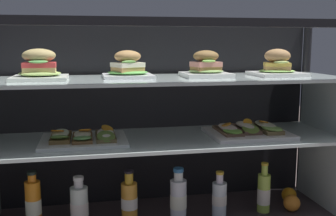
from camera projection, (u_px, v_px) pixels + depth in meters
The scene contains 19 objects.
case_frame at pixel (163, 111), 1.80m from camera, with size 1.53×0.49×0.88m.
riser_lower_tier at pixel (168, 180), 1.72m from camera, with size 1.45×0.41×0.34m.
shelf_lower_glass at pixel (168, 139), 1.70m from camera, with size 1.47×0.43×0.01m, color silver.
riser_upper_tier at pixel (168, 110), 1.68m from camera, with size 1.45×0.41×0.24m.
shelf_upper_glass at pixel (168, 79), 1.66m from camera, with size 1.47×0.43×0.01m, color silver.
plated_roll_sandwich_right_of_center at pixel (40, 69), 1.55m from camera, with size 0.21×0.21×0.12m.
plated_roll_sandwich_near_right_corner at pixel (128, 68), 1.66m from camera, with size 0.20×0.20×0.11m.
plated_roll_sandwich_left_of_center at pixel (206, 67), 1.69m from camera, with size 0.19×0.19×0.11m.
plated_roll_sandwich_near_left_corner at pixel (277, 66), 1.75m from camera, with size 0.21×0.21×0.12m.
open_sandwich_tray_mid_right at pixel (83, 137), 1.62m from camera, with size 0.34×0.28×0.06m.
open_sandwich_tray_far_left at pixel (248, 130), 1.74m from camera, with size 0.34×0.28×0.07m.
juice_bottle_front_left_end at pixel (33, 205), 1.63m from camera, with size 0.06×0.06×0.24m.
juice_bottle_back_center at pixel (79, 207), 1.65m from camera, with size 0.07×0.07×0.22m.
juice_bottle_front_right_end at pixel (129, 200), 1.71m from camera, with size 0.07×0.07×0.22m.
juice_bottle_back_right at pixel (178, 198), 1.72m from camera, with size 0.07×0.07×0.23m.
juice_bottle_back_left at pixel (219, 198), 1.75m from camera, with size 0.06×0.06×0.20m.
juice_bottle_front_second at pixel (264, 193), 1.80m from camera, with size 0.06×0.06×0.22m.
orange_fruit_beside_bottles at pixel (289, 195), 1.92m from camera, with size 0.07×0.07×0.07m, color orange.
orange_fruit_near_left_post at pixel (292, 203), 1.82m from camera, with size 0.07×0.07×0.07m, color orange.
Camera 1 is at (-0.32, -1.62, 0.78)m, focal length 43.34 mm.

